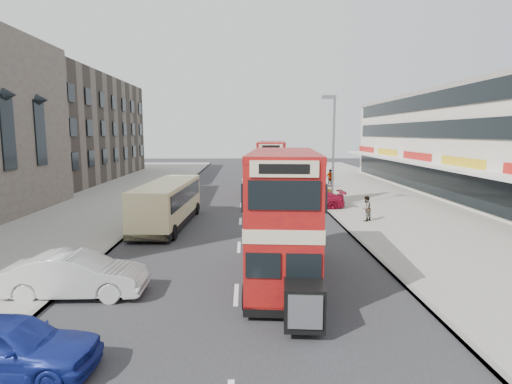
% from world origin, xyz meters
% --- Properties ---
extents(ground, '(160.00, 160.00, 0.00)m').
position_xyz_m(ground, '(0.00, 0.00, 0.00)').
color(ground, '#28282B').
rests_on(ground, ground).
extents(road_surface, '(12.00, 90.00, 0.01)m').
position_xyz_m(road_surface, '(0.00, 20.00, 0.01)').
color(road_surface, '#28282B').
rests_on(road_surface, ground).
extents(pavement_right, '(12.00, 90.00, 0.15)m').
position_xyz_m(pavement_right, '(12.00, 20.00, 0.07)').
color(pavement_right, gray).
rests_on(pavement_right, ground).
extents(pavement_left, '(12.00, 90.00, 0.15)m').
position_xyz_m(pavement_left, '(-12.00, 20.00, 0.07)').
color(pavement_left, gray).
rests_on(pavement_left, ground).
extents(kerb_left, '(0.20, 90.00, 0.16)m').
position_xyz_m(kerb_left, '(-6.10, 20.00, 0.07)').
color(kerb_left, gray).
rests_on(kerb_left, ground).
extents(kerb_right, '(0.20, 90.00, 0.16)m').
position_xyz_m(kerb_right, '(6.10, 20.00, 0.07)').
color(kerb_right, gray).
rests_on(kerb_right, ground).
extents(brick_terrace, '(14.00, 28.00, 12.00)m').
position_xyz_m(brick_terrace, '(-22.00, 38.00, 6.00)').
color(brick_terrace, '#66594C').
rests_on(brick_terrace, ground).
extents(commercial_row, '(9.90, 46.20, 9.30)m').
position_xyz_m(commercial_row, '(19.95, 22.00, 4.70)').
color(commercial_row, beige).
rests_on(commercial_row, ground).
extents(street_lamp, '(1.00, 0.20, 8.12)m').
position_xyz_m(street_lamp, '(6.52, 18.00, 4.78)').
color(street_lamp, slate).
rests_on(street_lamp, ground).
extents(bus_main, '(2.98, 8.68, 4.69)m').
position_xyz_m(bus_main, '(1.73, 3.36, 2.47)').
color(bus_main, black).
rests_on(bus_main, ground).
extents(bus_second, '(2.91, 8.51, 4.60)m').
position_xyz_m(bus_second, '(2.61, 24.14, 2.42)').
color(bus_second, black).
rests_on(bus_second, ground).
extents(coach, '(2.82, 9.21, 2.41)m').
position_xyz_m(coach, '(-4.30, 12.98, 1.42)').
color(coach, black).
rests_on(coach, ground).
extents(car_left_near, '(4.17, 1.88, 1.39)m').
position_xyz_m(car_left_near, '(-5.08, -2.64, 0.70)').
color(car_left_near, navy).
rests_on(car_left_near, ground).
extents(car_left_front, '(4.60, 1.63, 1.51)m').
position_xyz_m(car_left_front, '(-5.39, 2.00, 0.76)').
color(car_left_front, silver).
rests_on(car_left_front, ground).
extents(car_right_a, '(4.89, 2.11, 1.40)m').
position_xyz_m(car_right_a, '(5.04, 18.00, 0.70)').
color(car_right_a, maroon).
rests_on(car_right_a, ground).
extents(car_right_b, '(4.77, 2.42, 1.29)m').
position_xyz_m(car_right_b, '(5.13, 22.45, 0.65)').
color(car_right_b, orange).
rests_on(car_right_b, ground).
extents(pedestrian_near, '(0.69, 0.67, 1.56)m').
position_xyz_m(pedestrian_near, '(7.71, 13.26, 0.93)').
color(pedestrian_near, gray).
rests_on(pedestrian_near, pavement_right).
extents(pedestrian_far, '(1.11, 0.79, 1.75)m').
position_xyz_m(pedestrian_far, '(8.84, 29.87, 1.03)').
color(pedestrian_far, gray).
rests_on(pedestrian_far, pavement_right).
extents(cyclist, '(0.71, 1.91, 2.02)m').
position_xyz_m(cyclist, '(4.28, 17.94, 0.67)').
color(cyclist, gray).
rests_on(cyclist, ground).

